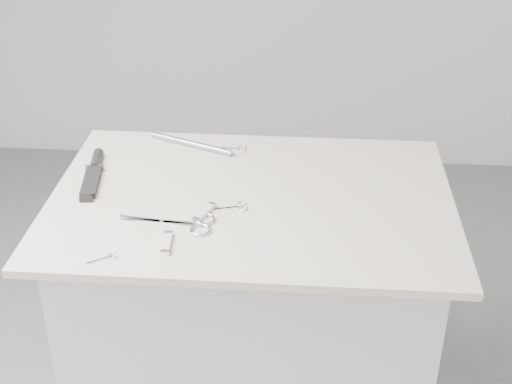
# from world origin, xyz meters

# --- Properties ---
(plinth) EXTENTS (0.90, 0.60, 0.90)m
(plinth) POSITION_xyz_m (0.00, 0.00, 0.45)
(plinth) COLOR silver
(plinth) RESTS_ON ground
(display_board) EXTENTS (1.00, 0.70, 0.02)m
(display_board) POSITION_xyz_m (0.00, 0.00, 0.91)
(display_board) COLOR beige
(display_board) RESTS_ON plinth
(large_shears) EXTENTS (0.22, 0.10, 0.01)m
(large_shears) POSITION_xyz_m (-0.14, -0.14, 0.92)
(large_shears) COLOR silver
(large_shears) RESTS_ON display_board
(embroidery_scissors_a) EXTENTS (0.10, 0.05, 0.00)m
(embroidery_scissors_a) POSITION_xyz_m (-0.04, -0.06, 0.92)
(embroidery_scissors_a) COLOR silver
(embroidery_scissors_a) RESTS_ON display_board
(embroidery_scissors_b) EXTENTS (0.10, 0.05, 0.00)m
(embroidery_scissors_b) POSITION_xyz_m (-0.07, 0.26, 0.92)
(embroidery_scissors_b) COLOR silver
(embroidery_scissors_b) RESTS_ON display_board
(tiny_scissors) EXTENTS (0.06, 0.05, 0.00)m
(tiny_scissors) POSITION_xyz_m (-0.29, -0.29, 0.92)
(tiny_scissors) COLOR silver
(tiny_scissors) RESTS_ON display_board
(sheathed_knife) EXTENTS (0.07, 0.24, 0.03)m
(sheathed_knife) POSITION_xyz_m (-0.42, 0.08, 0.93)
(sheathed_knife) COLOR black
(sheathed_knife) RESTS_ON display_board
(pocket_knife_a) EXTENTS (0.02, 0.09, 0.01)m
(pocket_knife_a) POSITION_xyz_m (-0.17, -0.23, 0.93)
(pocket_knife_a) COLOR silver
(pocket_knife_a) RESTS_ON display_board
(pocket_knife_b) EXTENTS (0.05, 0.09, 0.01)m
(pocket_knife_b) POSITION_xyz_m (-0.10, -0.09, 0.93)
(pocket_knife_b) COLOR silver
(pocket_knife_b) RESTS_ON display_board
(metal_rail) EXTENTS (0.25, 0.12, 0.02)m
(metal_rail) POSITION_xyz_m (-0.19, 0.27, 0.93)
(metal_rail) COLOR #9A9DA2
(metal_rail) RESTS_ON display_board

